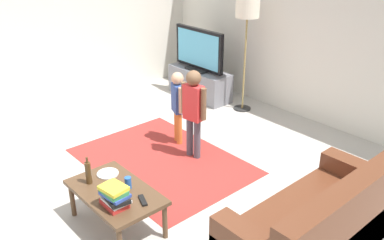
% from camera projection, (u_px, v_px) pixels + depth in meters
% --- Properties ---
extents(ground, '(7.80, 7.80, 0.00)m').
position_uv_depth(ground, '(153.00, 185.00, 4.87)').
color(ground, '#B2ADA3').
extents(wall_back, '(6.00, 0.12, 2.70)m').
position_uv_depth(wall_back, '(315.00, 31.00, 6.10)').
color(wall_back, silver).
rests_on(wall_back, ground).
extents(wall_left, '(0.12, 6.00, 2.70)m').
position_uv_depth(wall_left, '(32.00, 27.00, 6.35)').
color(wall_left, silver).
rests_on(wall_left, ground).
extents(area_rug, '(2.20, 1.60, 0.01)m').
position_uv_depth(area_rug, '(162.00, 161.00, 5.36)').
color(area_rug, '#9E2D28').
rests_on(area_rug, ground).
extents(tv_stand, '(1.20, 0.44, 0.50)m').
position_uv_depth(tv_stand, '(200.00, 83.00, 7.32)').
color(tv_stand, slate).
rests_on(tv_stand, ground).
extents(tv, '(1.10, 0.28, 0.71)m').
position_uv_depth(tv, '(199.00, 50.00, 7.06)').
color(tv, black).
rests_on(tv, tv_stand).
extents(couch, '(0.80, 1.80, 0.86)m').
position_uv_depth(couch, '(320.00, 228.00, 3.72)').
color(couch, brown).
rests_on(couch, ground).
extents(floor_lamp, '(0.36, 0.36, 1.78)m').
position_uv_depth(floor_lamp, '(247.00, 14.00, 6.27)').
color(floor_lamp, '#262626').
rests_on(floor_lamp, ground).
extents(child_near_tv, '(0.32, 0.19, 1.02)m').
position_uv_depth(child_near_tv, '(178.00, 101.00, 5.59)').
color(child_near_tv, orange).
rests_on(child_near_tv, ground).
extents(child_center, '(0.39, 0.19, 1.17)m').
position_uv_depth(child_center, '(194.00, 106.00, 5.20)').
color(child_center, '#4C4C59').
rests_on(child_center, ground).
extents(coffee_table, '(1.00, 0.60, 0.42)m').
position_uv_depth(coffee_table, '(115.00, 195.00, 4.05)').
color(coffee_table, '#513823').
rests_on(coffee_table, ground).
extents(book_stack, '(0.30, 0.24, 0.22)m').
position_uv_depth(book_stack, '(115.00, 196.00, 3.76)').
color(book_stack, red).
rests_on(book_stack, coffee_table).
extents(bottle, '(0.06, 0.06, 0.29)m').
position_uv_depth(bottle, '(88.00, 172.00, 4.09)').
color(bottle, '#4C3319').
rests_on(bottle, coffee_table).
extents(tv_remote, '(0.18, 0.10, 0.02)m').
position_uv_depth(tv_remote, '(143.00, 200.00, 3.86)').
color(tv_remote, black).
rests_on(tv_remote, coffee_table).
extents(soda_can, '(0.07, 0.07, 0.12)m').
position_uv_depth(soda_can, '(128.00, 183.00, 4.04)').
color(soda_can, '#2659B2').
rests_on(soda_can, coffee_table).
extents(plate, '(0.22, 0.22, 0.02)m').
position_uv_depth(plate, '(108.00, 174.00, 4.29)').
color(plate, white).
rests_on(plate, coffee_table).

